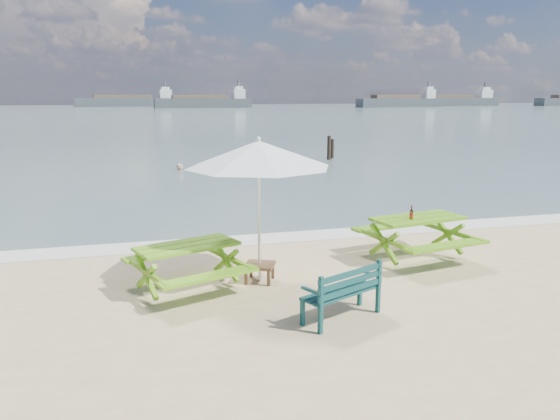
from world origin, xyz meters
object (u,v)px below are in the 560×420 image
object	(u,v)px
picnic_table_right	(417,239)
side_table	(260,272)
swimmer	(180,182)
park_bench	(341,303)
picnic_table_left	(188,268)
beer_bottle	(411,215)
patio_umbrella	(259,154)

from	to	relation	value
picnic_table_right	side_table	world-z (taller)	picnic_table_right
side_table	swimmer	size ratio (longest dim) A/B	0.41
park_bench	picnic_table_left	bearing A→B (deg)	138.74
picnic_table_right	park_bench	distance (m)	3.42
side_table	beer_bottle	distance (m)	3.17
picnic_table_right	park_bench	bearing A→B (deg)	-136.88
swimmer	patio_umbrella	bearing A→B (deg)	-89.27
park_bench	swimmer	bearing A→B (deg)	93.41
picnic_table_right	side_table	xyz separation A→B (m)	(-3.27, -0.47, -0.24)
picnic_table_left	side_table	world-z (taller)	picnic_table_left
picnic_table_left	park_bench	distance (m)	2.68
park_bench	side_table	world-z (taller)	park_bench
park_bench	patio_umbrella	distance (m)	2.83
patio_umbrella	swimmer	xyz separation A→B (m)	(-0.18, 14.27, -2.67)
picnic_table_left	side_table	distance (m)	1.26
picnic_table_right	swimmer	distance (m)	14.25
picnic_table_left	beer_bottle	size ratio (longest dim) A/B	8.33
picnic_table_left	patio_umbrella	size ratio (longest dim) A/B	0.69
park_bench	swimmer	xyz separation A→B (m)	(-0.96, 16.14, -0.70)
beer_bottle	swimmer	xyz separation A→B (m)	(-3.23, 13.93, -1.40)
picnic_table_right	side_table	size ratio (longest dim) A/B	3.47
side_table	swimmer	world-z (taller)	swimmer
picnic_table_left	patio_umbrella	distance (m)	2.22
picnic_table_right	park_bench	xyz separation A→B (m)	(-2.50, -2.34, -0.17)
picnic_table_left	park_bench	size ratio (longest dim) A/B	1.71
side_table	patio_umbrella	xyz separation A→B (m)	(0.00, 0.00, 2.05)
picnic_table_right	patio_umbrella	world-z (taller)	patio_umbrella
picnic_table_left	patio_umbrella	xyz separation A→B (m)	(1.23, 0.10, 1.84)
picnic_table_left	side_table	size ratio (longest dim) A/B	3.46
park_bench	patio_umbrella	size ratio (longest dim) A/B	0.40
park_bench	side_table	xyz separation A→B (m)	(-0.78, 1.87, -0.07)
picnic_table_left	side_table	xyz separation A→B (m)	(1.23, 0.10, -0.21)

